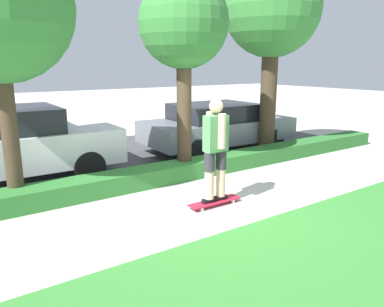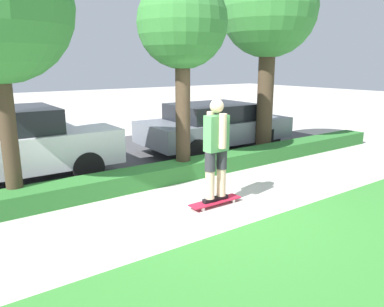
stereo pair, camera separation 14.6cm
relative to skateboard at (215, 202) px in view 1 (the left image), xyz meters
name	(u,v)px [view 1 (the left image)]	position (x,y,z in m)	size (l,w,h in m)	color
ground_plane	(210,205)	(-0.04, 0.07, -0.07)	(60.00, 60.00, 0.00)	#BCB7AD
grass_lawn_strip	(373,286)	(-0.04, -2.93, -0.06)	(14.03, 4.00, 0.01)	#388433
street_asphalt	(115,157)	(-0.04, 4.27, -0.07)	(14.03, 5.00, 0.01)	#474749
hedge_row	(164,173)	(-0.04, 1.67, 0.11)	(14.03, 0.60, 0.36)	#2D702D
skateboard	(215,202)	(0.00, 0.00, 0.00)	(1.00, 0.24, 0.08)	red
skater_person	(216,148)	(0.00, 0.00, 0.96)	(0.51, 0.45, 1.76)	black
tree_mid	(184,27)	(0.52, 1.77, 3.06)	(1.83, 1.83, 4.13)	#423323
tree_far	(272,11)	(3.48, 2.23, 3.62)	(2.44, 2.44, 4.99)	#423323
parked_car_front	(5,144)	(-2.74, 3.45, 0.74)	(4.42, 2.06, 1.55)	silver
parked_car_middle	(217,126)	(2.68, 3.38, 0.64)	(4.28, 2.09, 1.33)	slate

